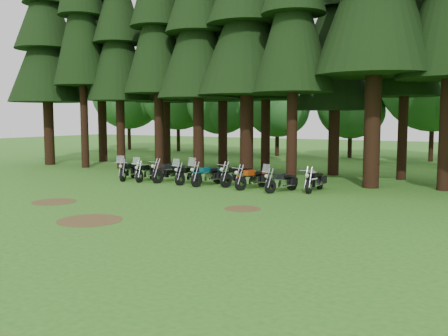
{
  "coord_description": "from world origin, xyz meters",
  "views": [
    {
      "loc": [
        13.25,
        -16.2,
        3.5
      ],
      "look_at": [
        1.11,
        5.0,
        1.0
      ],
      "focal_mm": 40.0,
      "sensor_mm": 36.0,
      "label": 1
    }
  ],
  "objects_px": {
    "motorcycle_5": "(238,176)",
    "motorcycle_7": "(281,182)",
    "motorcycle_8": "(315,182)",
    "motorcycle_1": "(146,173)",
    "motorcycle_6": "(252,179)",
    "motorcycle_2": "(170,173)",
    "motorcycle_4": "(207,176)",
    "motorcycle_0": "(128,171)",
    "motorcycle_3": "(190,175)"
  },
  "relations": [
    {
      "from": "motorcycle_5",
      "to": "motorcycle_7",
      "type": "height_order",
      "value": "motorcycle_7"
    },
    {
      "from": "motorcycle_8",
      "to": "motorcycle_1",
      "type": "bearing_deg",
      "value": -175.69
    },
    {
      "from": "motorcycle_1",
      "to": "motorcycle_6",
      "type": "xyz_separation_m",
      "value": [
        6.41,
        0.19,
        0.01
      ]
    },
    {
      "from": "motorcycle_2",
      "to": "motorcycle_8",
      "type": "relative_size",
      "value": 1.05
    },
    {
      "from": "motorcycle_4",
      "to": "motorcycle_2",
      "type": "bearing_deg",
      "value": -174.39
    },
    {
      "from": "motorcycle_4",
      "to": "motorcycle_8",
      "type": "distance_m",
      "value": 5.53
    },
    {
      "from": "motorcycle_2",
      "to": "motorcycle_0",
      "type": "bearing_deg",
      "value": -155.42
    },
    {
      "from": "motorcycle_0",
      "to": "motorcycle_4",
      "type": "relative_size",
      "value": 0.94
    },
    {
      "from": "motorcycle_1",
      "to": "motorcycle_5",
      "type": "xyz_separation_m",
      "value": [
        5.28,
        0.77,
        0.03
      ]
    },
    {
      "from": "motorcycle_4",
      "to": "motorcycle_6",
      "type": "height_order",
      "value": "motorcycle_4"
    },
    {
      "from": "motorcycle_3",
      "to": "motorcycle_8",
      "type": "xyz_separation_m",
      "value": [
        6.62,
        0.69,
        0.0
      ]
    },
    {
      "from": "motorcycle_3",
      "to": "motorcycle_6",
      "type": "bearing_deg",
      "value": 7.98
    },
    {
      "from": "motorcycle_3",
      "to": "motorcycle_6",
      "type": "distance_m",
      "value": 3.68
    },
    {
      "from": "motorcycle_6",
      "to": "motorcycle_8",
      "type": "height_order",
      "value": "motorcycle_6"
    },
    {
      "from": "motorcycle_1",
      "to": "motorcycle_2",
      "type": "distance_m",
      "value": 1.38
    },
    {
      "from": "motorcycle_3",
      "to": "motorcycle_5",
      "type": "height_order",
      "value": "motorcycle_3"
    },
    {
      "from": "motorcycle_0",
      "to": "motorcycle_2",
      "type": "relative_size",
      "value": 0.94
    },
    {
      "from": "motorcycle_7",
      "to": "motorcycle_5",
      "type": "bearing_deg",
      "value": -177.45
    },
    {
      "from": "motorcycle_4",
      "to": "motorcycle_8",
      "type": "relative_size",
      "value": 1.05
    },
    {
      "from": "motorcycle_2",
      "to": "motorcycle_3",
      "type": "xyz_separation_m",
      "value": [
        1.41,
        -0.19,
        -0.04
      ]
    },
    {
      "from": "motorcycle_3",
      "to": "motorcycle_8",
      "type": "distance_m",
      "value": 6.66
    },
    {
      "from": "motorcycle_2",
      "to": "motorcycle_7",
      "type": "relative_size",
      "value": 1.11
    },
    {
      "from": "motorcycle_5",
      "to": "motorcycle_6",
      "type": "bearing_deg",
      "value": -12.36
    },
    {
      "from": "motorcycle_7",
      "to": "motorcycle_2",
      "type": "bearing_deg",
      "value": -164.58
    },
    {
      "from": "motorcycle_0",
      "to": "motorcycle_3",
      "type": "relative_size",
      "value": 1.01
    },
    {
      "from": "motorcycle_4",
      "to": "motorcycle_7",
      "type": "relative_size",
      "value": 1.12
    },
    {
      "from": "motorcycle_0",
      "to": "motorcycle_6",
      "type": "xyz_separation_m",
      "value": [
        7.61,
        0.29,
        -0.01
      ]
    },
    {
      "from": "motorcycle_7",
      "to": "motorcycle_0",
      "type": "bearing_deg",
      "value": -160.66
    },
    {
      "from": "motorcycle_3",
      "to": "motorcycle_4",
      "type": "xyz_separation_m",
      "value": [
        1.14,
        -0.06,
        0.04
      ]
    },
    {
      "from": "motorcycle_6",
      "to": "motorcycle_0",
      "type": "bearing_deg",
      "value": -161.32
    },
    {
      "from": "motorcycle_5",
      "to": "motorcycle_6",
      "type": "relative_size",
      "value": 1.05
    },
    {
      "from": "motorcycle_4",
      "to": "motorcycle_1",
      "type": "bearing_deg",
      "value": -166.89
    },
    {
      "from": "motorcycle_4",
      "to": "motorcycle_5",
      "type": "height_order",
      "value": "motorcycle_4"
    },
    {
      "from": "motorcycle_7",
      "to": "motorcycle_8",
      "type": "height_order",
      "value": "motorcycle_7"
    },
    {
      "from": "motorcycle_0",
      "to": "motorcycle_5",
      "type": "relative_size",
      "value": 0.96
    },
    {
      "from": "motorcycle_5",
      "to": "motorcycle_7",
      "type": "bearing_deg",
      "value": -1.6
    },
    {
      "from": "motorcycle_7",
      "to": "motorcycle_8",
      "type": "bearing_deg",
      "value": 54.04
    },
    {
      "from": "motorcycle_4",
      "to": "motorcycle_7",
      "type": "bearing_deg",
      "value": 8.95
    },
    {
      "from": "motorcycle_2",
      "to": "motorcycle_8",
      "type": "xyz_separation_m",
      "value": [
        8.03,
        0.5,
        -0.03
      ]
    },
    {
      "from": "motorcycle_4",
      "to": "motorcycle_6",
      "type": "xyz_separation_m",
      "value": [
        2.53,
        0.07,
        -0.03
      ]
    },
    {
      "from": "motorcycle_6",
      "to": "motorcycle_8",
      "type": "bearing_deg",
      "value": 29.51
    },
    {
      "from": "motorcycle_2",
      "to": "motorcycle_4",
      "type": "distance_m",
      "value": 2.56
    },
    {
      "from": "motorcycle_2",
      "to": "motorcycle_3",
      "type": "relative_size",
      "value": 1.07
    },
    {
      "from": "motorcycle_0",
      "to": "motorcycle_1",
      "type": "xyz_separation_m",
      "value": [
        1.2,
        0.1,
        -0.02
      ]
    },
    {
      "from": "motorcycle_6",
      "to": "motorcycle_8",
      "type": "xyz_separation_m",
      "value": [
        2.95,
        0.68,
        -0.0
      ]
    },
    {
      "from": "motorcycle_5",
      "to": "motorcycle_8",
      "type": "bearing_deg",
      "value": 16.28
    },
    {
      "from": "motorcycle_6",
      "to": "motorcycle_7",
      "type": "xyz_separation_m",
      "value": [
        1.64,
        -0.24,
        -0.02
      ]
    },
    {
      "from": "motorcycle_3",
      "to": "motorcycle_4",
      "type": "distance_m",
      "value": 1.14
    },
    {
      "from": "motorcycle_2",
      "to": "motorcycle_5",
      "type": "xyz_separation_m",
      "value": [
        3.96,
        0.4,
        -0.0
      ]
    },
    {
      "from": "motorcycle_4",
      "to": "motorcycle_5",
      "type": "xyz_separation_m",
      "value": [
        1.41,
        0.65,
        -0.01
      ]
    }
  ]
}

